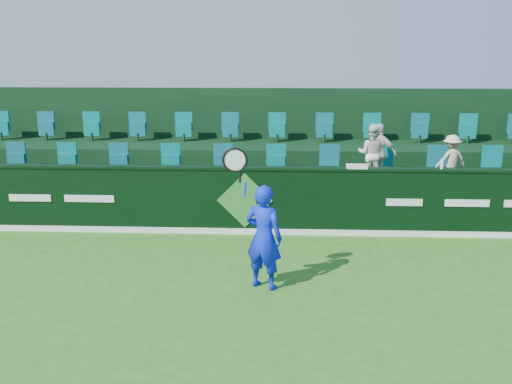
{
  "coord_description": "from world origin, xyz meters",
  "views": [
    {
      "loc": [
        0.71,
        -6.88,
        3.61
      ],
      "look_at": [
        0.27,
        2.8,
        1.15
      ],
      "focal_mm": 40.0,
      "sensor_mm": 36.0,
      "label": 1
    }
  ],
  "objects_px": {
    "spectator_middle": "(379,153)",
    "spectator_right": "(451,159)",
    "tennis_player": "(263,236)",
    "towel": "(357,166)",
    "drinks_bottle": "(442,164)",
    "spectator_left": "(372,154)"
  },
  "relations": [
    {
      "from": "spectator_middle",
      "to": "spectator_right",
      "type": "distance_m",
      "value": 1.52
    },
    {
      "from": "tennis_player",
      "to": "towel",
      "type": "relative_size",
      "value": 5.7
    },
    {
      "from": "drinks_bottle",
      "to": "spectator_middle",
      "type": "bearing_deg",
      "value": 132.39
    },
    {
      "from": "spectator_left",
      "to": "spectator_right",
      "type": "height_order",
      "value": "spectator_left"
    },
    {
      "from": "tennis_player",
      "to": "spectator_middle",
      "type": "distance_m",
      "value": 4.48
    },
    {
      "from": "tennis_player",
      "to": "spectator_middle",
      "type": "height_order",
      "value": "tennis_player"
    },
    {
      "from": "tennis_player",
      "to": "spectator_left",
      "type": "distance_m",
      "value": 4.41
    },
    {
      "from": "towel",
      "to": "drinks_bottle",
      "type": "relative_size",
      "value": 2.08
    },
    {
      "from": "spectator_right",
      "to": "towel",
      "type": "relative_size",
      "value": 2.66
    },
    {
      "from": "spectator_left",
      "to": "spectator_middle",
      "type": "relative_size",
      "value": 0.99
    },
    {
      "from": "spectator_left",
      "to": "drinks_bottle",
      "type": "height_order",
      "value": "spectator_left"
    },
    {
      "from": "spectator_middle",
      "to": "spectator_right",
      "type": "xyz_separation_m",
      "value": [
        1.52,
        0.0,
        -0.12
      ]
    },
    {
      "from": "towel",
      "to": "drinks_bottle",
      "type": "bearing_deg",
      "value": 0.0
    },
    {
      "from": "tennis_player",
      "to": "spectator_left",
      "type": "xyz_separation_m",
      "value": [
        2.17,
        3.79,
        0.6
      ]
    },
    {
      "from": "spectator_left",
      "to": "spectator_right",
      "type": "distance_m",
      "value": 1.67
    },
    {
      "from": "spectator_left",
      "to": "drinks_bottle",
      "type": "xyz_separation_m",
      "value": [
        1.17,
        -1.12,
        0.01
      ]
    },
    {
      "from": "tennis_player",
      "to": "spectator_right",
      "type": "relative_size",
      "value": 2.14
    },
    {
      "from": "spectator_right",
      "to": "towel",
      "type": "distance_m",
      "value": 2.4
    },
    {
      "from": "spectator_left",
      "to": "drinks_bottle",
      "type": "bearing_deg",
      "value": 155.45
    },
    {
      "from": "spectator_middle",
      "to": "towel",
      "type": "xyz_separation_m",
      "value": [
        -0.6,
        -1.12,
        -0.06
      ]
    },
    {
      "from": "spectator_right",
      "to": "drinks_bottle",
      "type": "distance_m",
      "value": 1.23
    },
    {
      "from": "spectator_middle",
      "to": "towel",
      "type": "distance_m",
      "value": 1.27
    }
  ]
}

